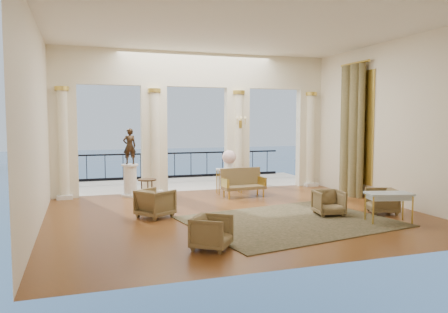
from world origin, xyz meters
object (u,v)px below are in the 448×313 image
object	(u,v)px
armchair_a	(212,231)
armchair_d	(155,202)
armchair_b	(329,202)
armchair_c	(382,200)
settee	(242,183)
pedestal	(130,181)
statue	(130,146)
game_table	(389,196)
console_table	(229,173)
side_table	(147,183)

from	to	relation	value
armchair_a	armchair_d	distance (m)	2.97
armchair_b	armchair_c	world-z (taller)	armchair_c
settee	pedestal	size ratio (longest dim) A/B	1.34
armchair_d	statue	distance (m)	3.37
game_table	pedestal	world-z (taller)	pedestal
armchair_b	pedestal	distance (m)	6.08
armchair_d	settee	world-z (taller)	settee
armchair_d	settee	size ratio (longest dim) A/B	0.57
armchair_c	armchair_d	distance (m)	5.62
console_table	side_table	distance (m)	3.31
settee	pedestal	world-z (taller)	pedestal
armchair_b	side_table	xyz separation A→B (m)	(-4.11, 2.14, 0.34)
armchair_b	statue	size ratio (longest dim) A/B	0.62
armchair_b	armchair_d	xyz separation A→B (m)	(-4.07, 1.13, 0.04)
armchair_d	armchair_c	bearing A→B (deg)	-139.14
game_table	armchair_c	bearing A→B (deg)	74.08
armchair_a	console_table	world-z (taller)	console_table
armchair_a	side_table	distance (m)	3.99
armchair_c	armchair_d	size ratio (longest dim) A/B	0.91
armchair_b	statue	distance (m)	6.19
armchair_c	game_table	world-z (taller)	armchair_c
armchair_d	pedestal	size ratio (longest dim) A/B	0.76
armchair_c	game_table	bearing A→B (deg)	-11.94
settee	game_table	distance (m)	4.67
statue	side_table	distance (m)	2.32
armchair_b	pedestal	bearing A→B (deg)	143.45
game_table	armchair_a	bearing A→B (deg)	-156.25
armchair_a	pedestal	distance (m)	6.13
armchair_a	pedestal	xyz separation A→B (m)	(-0.78, 6.08, 0.14)
game_table	console_table	world-z (taller)	console_table
settee	side_table	xyz separation A→B (m)	(-3.05, -1.02, 0.25)
armchair_c	side_table	world-z (taller)	side_table
pedestal	side_table	distance (m)	2.16
console_table	side_table	world-z (taller)	console_table
side_table	armchair_b	bearing A→B (deg)	-27.45
statue	side_table	size ratio (longest dim) A/B	1.37
pedestal	armchair_c	bearing A→B (deg)	-38.27
side_table	armchair_c	bearing A→B (deg)	-23.21
armchair_a	console_table	size ratio (longest dim) A/B	0.75
armchair_c	statue	bearing A→B (deg)	-109.83
game_table	pedestal	size ratio (longest dim) A/B	1.10
armchair_b	armchair_d	distance (m)	4.22
armchair_c	settee	distance (m)	4.18
armchair_d	side_table	xyz separation A→B (m)	(-0.04, 1.01, 0.30)
armchair_c	console_table	xyz separation A→B (m)	(-2.65, 4.05, 0.31)
side_table	game_table	bearing A→B (deg)	-32.71
settee	console_table	distance (m)	0.74
game_table	statue	xyz separation A→B (m)	(-5.20, 5.35, 0.93)
armchair_a	armchair_d	xyz separation A→B (m)	(-0.53, 2.92, 0.04)
armchair_d	console_table	distance (m)	3.90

